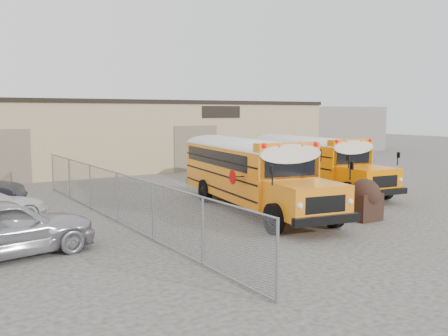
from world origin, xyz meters
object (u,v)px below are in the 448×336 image
tarp_bundle (365,199)px  school_bus_left (199,156)px  car_silver (2,228)px  school_bus_right (258,151)px

tarp_bundle → school_bus_left: bearing=97.4°
tarp_bundle → car_silver: bearing=170.5°
school_bus_right → tarp_bundle: school_bus_right is taller
school_bus_right → tarp_bundle: (-4.02, -11.92, -0.79)m
school_bus_left → tarp_bundle: school_bus_left is taller
school_bus_right → tarp_bundle: bearing=-108.6°
school_bus_left → car_silver: size_ratio=2.09×
school_bus_right → car_silver: 18.74m
school_bus_right → tarp_bundle: size_ratio=6.23×
school_bus_left → car_silver: 13.20m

